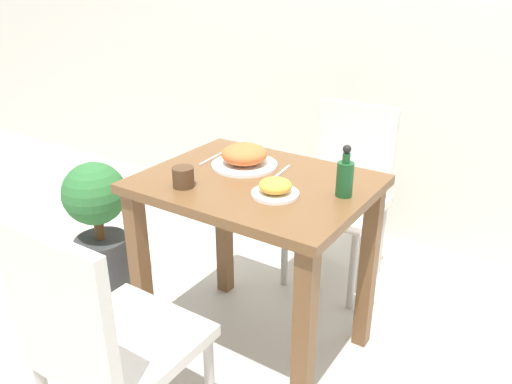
# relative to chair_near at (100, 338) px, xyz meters

# --- Properties ---
(ground_plane) EXTENTS (16.00, 16.00, 0.00)m
(ground_plane) POSITION_rel_chair_near_xyz_m (0.08, 0.70, -0.49)
(ground_plane) COLOR #B7B2A8
(wall_back) EXTENTS (8.00, 0.05, 2.60)m
(wall_back) POSITION_rel_chair_near_xyz_m (0.08, 1.98, 0.81)
(wall_back) COLOR beige
(wall_back) RESTS_ON ground_plane
(dining_table) EXTENTS (0.82, 0.64, 0.77)m
(dining_table) POSITION_rel_chair_near_xyz_m (0.08, 0.70, 0.12)
(dining_table) COLOR brown
(dining_table) RESTS_ON ground_plane
(chair_near) EXTENTS (0.42, 0.42, 0.88)m
(chair_near) POSITION_rel_chair_near_xyz_m (0.00, 0.00, 0.00)
(chair_near) COLOR silver
(chair_near) RESTS_ON ground_plane
(chair_far) EXTENTS (0.42, 0.42, 0.88)m
(chair_far) POSITION_rel_chair_near_xyz_m (0.12, 1.42, 0.00)
(chair_far) COLOR silver
(chair_far) RESTS_ON ground_plane
(food_plate) EXTENTS (0.26, 0.26, 0.09)m
(food_plate) POSITION_rel_chair_near_xyz_m (-0.03, 0.78, 0.31)
(food_plate) COLOR white
(food_plate) RESTS_ON dining_table
(side_plate) EXTENTS (0.16, 0.16, 0.06)m
(side_plate) POSITION_rel_chair_near_xyz_m (0.21, 0.61, 0.30)
(side_plate) COLOR white
(side_plate) RESTS_ON dining_table
(drink_cup) EXTENTS (0.08, 0.08, 0.07)m
(drink_cup) POSITION_rel_chair_near_xyz_m (-0.10, 0.50, 0.31)
(drink_cup) COLOR #4C331E
(drink_cup) RESTS_ON dining_table
(sauce_bottle) EXTENTS (0.06, 0.06, 0.18)m
(sauce_bottle) POSITION_rel_chair_near_xyz_m (0.40, 0.74, 0.34)
(sauce_bottle) COLOR #194C23
(sauce_bottle) RESTS_ON dining_table
(fork_utensil) EXTENTS (0.02, 0.17, 0.00)m
(fork_utensil) POSITION_rel_chair_near_xyz_m (-0.19, 0.78, 0.27)
(fork_utensil) COLOR silver
(fork_utensil) RESTS_ON dining_table
(spoon_utensil) EXTENTS (0.03, 0.19, 0.00)m
(spoon_utensil) POSITION_rel_chair_near_xyz_m (0.12, 0.78, 0.27)
(spoon_utensil) COLOR silver
(spoon_utensil) RESTS_ON dining_table
(potted_plant_left) EXTENTS (0.29, 0.29, 0.67)m
(potted_plant_left) POSITION_rel_chair_near_xyz_m (-0.78, 0.64, -0.13)
(potted_plant_left) COLOR #333333
(potted_plant_left) RESTS_ON ground_plane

